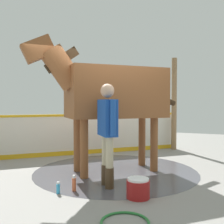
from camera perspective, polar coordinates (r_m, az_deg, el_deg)
ground_plane at (r=5.64m, az=0.43°, el=-12.89°), size 16.00×16.00×0.02m
wet_patch at (r=5.76m, az=0.80°, el=-12.46°), size 3.41×3.41×0.00m
barrier_wall at (r=7.58m, az=-4.85°, el=-4.96°), size 3.83×4.02×1.13m
roof_post_far at (r=8.42m, az=13.12°, el=1.70°), size 0.16×0.16×2.81m
horse at (r=5.54m, az=-0.26°, el=4.10°), size 2.46×2.56×2.72m
handler at (r=4.56m, az=-0.99°, el=-3.18°), size 0.55×0.50×1.76m
wash_bucket at (r=4.20m, az=5.60°, el=-15.90°), size 0.35×0.35×0.30m
bottle_shampoo at (r=4.47m, az=-11.44°, el=-15.66°), size 0.06×0.06×0.19m
bottle_spray at (r=4.53m, az=-8.12°, el=-14.95°), size 0.07×0.07×0.26m
hose_coil at (r=3.43m, az=2.79°, el=-22.45°), size 0.60×0.60×0.03m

